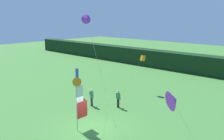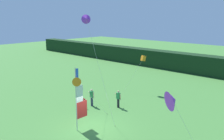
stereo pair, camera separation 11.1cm
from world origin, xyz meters
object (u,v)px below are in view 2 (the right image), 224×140
(kite_orange_delta_1, at_px, (77,82))
(kite_purple_delta_4, at_px, (86,20))
(person_near_banner, at_px, (92,97))
(folding_chair, at_px, (82,103))
(kite_orange_box_0, at_px, (143,58))
(banner_flag, at_px, (79,100))
(person_mid_field, at_px, (118,98))
(kite_purple_delta_3, at_px, (172,101))

(kite_orange_delta_1, xyz_separation_m, kite_purple_delta_4, (-1.07, 1.93, 4.18))
(person_near_banner, relative_size, folding_chair, 1.83)
(kite_orange_box_0, distance_m, kite_purple_delta_4, 10.44)
(kite_orange_box_0, relative_size, kite_purple_delta_4, 0.48)
(banner_flag, xyz_separation_m, person_near_banner, (-2.92, 3.85, -1.39))
(banner_flag, height_order, kite_orange_delta_1, banner_flag)
(person_near_banner, distance_m, kite_orange_box_0, 7.59)
(kite_purple_delta_4, bearing_deg, person_mid_field, 91.95)
(person_mid_field, height_order, kite_orange_box_0, kite_orange_box_0)
(folding_chair, bearing_deg, kite_purple_delta_3, -19.52)
(folding_chair, xyz_separation_m, kite_purple_delta_4, (2.42, -1.43, 7.42))
(person_near_banner, relative_size, kite_orange_delta_1, 0.38)
(banner_flag, xyz_separation_m, folding_chair, (-3.15, 2.90, -1.74))
(kite_orange_delta_1, distance_m, kite_purple_delta_3, 7.64)
(kite_orange_delta_1, bearing_deg, banner_flag, 127.23)
(kite_orange_box_0, distance_m, kite_orange_delta_1, 11.63)
(kite_purple_delta_3, height_order, kite_purple_delta_4, kite_purple_delta_4)
(kite_orange_box_0, xyz_separation_m, kite_orange_delta_1, (2.61, -11.33, 0.08))
(kite_orange_box_0, relative_size, kite_purple_delta_3, 0.82)
(banner_flag, relative_size, kite_orange_box_0, 1.17)
(folding_chair, height_order, kite_orange_delta_1, kite_orange_delta_1)
(kite_orange_box_0, bearing_deg, person_mid_field, -75.99)
(person_near_banner, height_order, folding_chair, person_near_banner)
(banner_flag, xyz_separation_m, kite_orange_delta_1, (0.35, -0.46, 1.50))
(kite_purple_delta_3, bearing_deg, person_near_banner, 155.80)
(kite_orange_box_0, bearing_deg, kite_purple_delta_4, -80.70)
(person_near_banner, height_order, kite_orange_box_0, kite_orange_box_0)
(kite_purple_delta_4, bearing_deg, kite_orange_delta_1, -60.87)
(kite_orange_box_0, relative_size, kite_orange_delta_1, 0.95)
(banner_flag, relative_size, kite_purple_delta_4, 0.56)
(banner_flag, distance_m, person_mid_field, 5.47)
(kite_purple_delta_3, bearing_deg, person_mid_field, 144.61)
(kite_orange_delta_1, height_order, kite_purple_delta_4, kite_purple_delta_4)
(folding_chair, bearing_deg, kite_purple_delta_4, -30.49)
(kite_purple_delta_3, distance_m, kite_purple_delta_4, 9.69)
(folding_chair, distance_m, kite_orange_delta_1, 5.83)
(folding_chair, distance_m, kite_purple_delta_3, 12.40)
(folding_chair, bearing_deg, kite_orange_delta_1, -43.81)
(kite_orange_delta_1, bearing_deg, folding_chair, 136.19)
(banner_flag, height_order, kite_purple_delta_4, kite_purple_delta_4)
(person_mid_field, distance_m, kite_purple_delta_3, 11.36)
(person_near_banner, bearing_deg, kite_purple_delta_4, -47.26)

